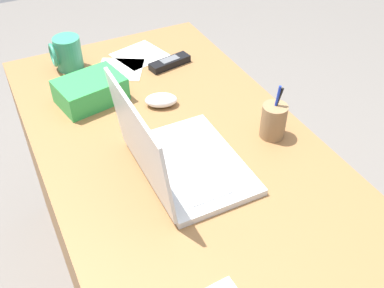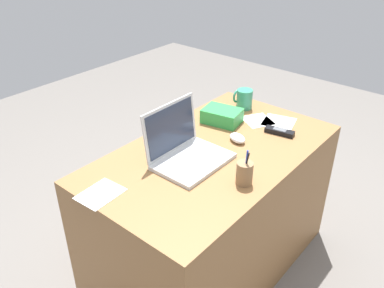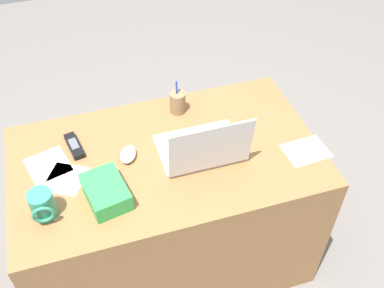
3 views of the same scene
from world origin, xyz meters
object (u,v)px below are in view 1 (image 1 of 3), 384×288
(coffee_mug_white, at_px, (67,53))
(snack_bag, at_px, (90,90))
(laptop, at_px, (176,158))
(cordless_phone, at_px, (170,63))
(computer_mouse, at_px, (161,100))
(pen_holder, at_px, (273,121))

(coffee_mug_white, height_order, snack_bag, coffee_mug_white)
(laptop, relative_size, cordless_phone, 2.21)
(computer_mouse, bearing_deg, snack_bag, 79.01)
(coffee_mug_white, bearing_deg, pen_holder, -146.14)
(laptop, distance_m, snack_bag, 0.41)
(computer_mouse, distance_m, cordless_phone, 0.23)
(coffee_mug_white, height_order, pen_holder, pen_holder)
(coffee_mug_white, distance_m, snack_bag, 0.22)
(coffee_mug_white, bearing_deg, cordless_phone, -114.10)
(computer_mouse, bearing_deg, cordless_phone, -8.67)
(cordless_phone, distance_m, snack_bag, 0.31)
(pen_holder, distance_m, snack_bag, 0.55)
(snack_bag, bearing_deg, coffee_mug_white, 2.56)
(laptop, relative_size, snack_bag, 1.74)
(cordless_phone, relative_size, snack_bag, 0.79)
(computer_mouse, relative_size, coffee_mug_white, 0.87)
(pen_holder, relative_size, snack_bag, 0.83)
(coffee_mug_white, relative_size, cordless_phone, 0.73)
(cordless_phone, bearing_deg, laptop, 157.47)
(snack_bag, bearing_deg, computer_mouse, -123.04)
(pen_holder, bearing_deg, laptop, 93.52)
(cordless_phone, bearing_deg, snack_bag, 105.43)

